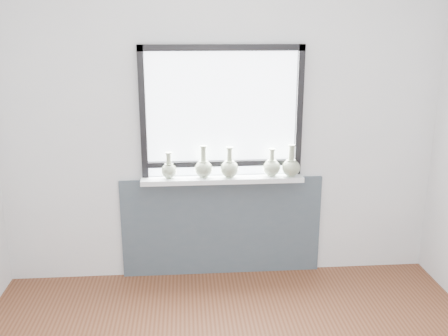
{
  "coord_description": "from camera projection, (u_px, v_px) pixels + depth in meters",
  "views": [
    {
      "loc": [
        -0.3,
        -2.17,
        2.09
      ],
      "look_at": [
        0.0,
        1.55,
        1.02
      ],
      "focal_mm": 40.0,
      "sensor_mm": 36.0,
      "label": 1
    }
  ],
  "objects": [
    {
      "name": "window",
      "position": [
        222.0,
        110.0,
        3.98
      ],
      "size": [
        1.3,
        0.06,
        1.05
      ],
      "color": "black",
      "rests_on": "windowsill"
    },
    {
      "name": "windowsill",
      "position": [
        222.0,
        179.0,
        4.07
      ],
      "size": [
        1.32,
        0.18,
        0.04
      ],
      "primitive_type": "cube",
      "color": "white",
      "rests_on": "apron_panel"
    },
    {
      "name": "vase_d",
      "position": [
        272.0,
        167.0,
        4.08
      ],
      "size": [
        0.14,
        0.14,
        0.23
      ],
      "rotation": [
        0.0,
        0.0,
        0.31
      ],
      "color": "#95A384",
      "rests_on": "windowsill"
    },
    {
      "name": "vase_c",
      "position": [
        230.0,
        167.0,
        4.04
      ],
      "size": [
        0.15,
        0.15,
        0.25
      ],
      "rotation": [
        0.0,
        0.0,
        0.13
      ],
      "color": "#95A384",
      "rests_on": "windowsill"
    },
    {
      "name": "vase_e",
      "position": [
        291.0,
        166.0,
        4.07
      ],
      "size": [
        0.15,
        0.15,
        0.26
      ],
      "rotation": [
        0.0,
        0.0,
        0.33
      ],
      "color": "#95A384",
      "rests_on": "windowsill"
    },
    {
      "name": "vase_b",
      "position": [
        203.0,
        167.0,
        4.04
      ],
      "size": [
        0.15,
        0.15,
        0.26
      ],
      "rotation": [
        0.0,
        0.0,
        0.01
      ],
      "color": "#95A384",
      "rests_on": "windowsill"
    },
    {
      "name": "apron_panel",
      "position": [
        222.0,
        227.0,
        4.27
      ],
      "size": [
        1.7,
        0.03,
        0.86
      ],
      "primitive_type": "cube",
      "color": "#414C56",
      "rests_on": "ground"
    },
    {
      "name": "vase_a",
      "position": [
        169.0,
        169.0,
        4.02
      ],
      "size": [
        0.13,
        0.13,
        0.21
      ],
      "rotation": [
        0.0,
        0.0,
        -0.24
      ],
      "color": "#95A384",
      "rests_on": "windowsill"
    },
    {
      "name": "back_wall",
      "position": [
        221.0,
        126.0,
        4.05
      ],
      "size": [
        3.6,
        0.02,
        2.6
      ],
      "primitive_type": "cube",
      "color": "silver",
      "rests_on": "ground"
    }
  ]
}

